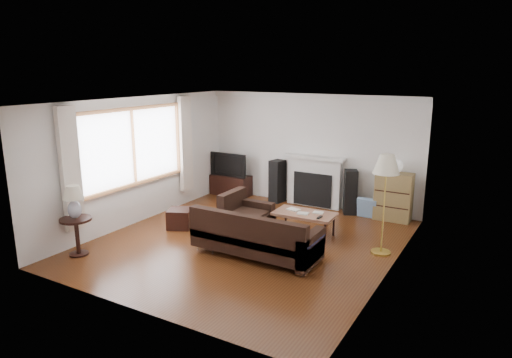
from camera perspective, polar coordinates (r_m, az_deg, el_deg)
The scene contains 17 objects.
room at distance 7.89m, azimuth -1.09°, elevation 0.61°, with size 5.10×5.60×2.54m.
window at distance 9.17m, azimuth -15.03°, elevation 3.90°, with size 0.12×2.74×1.54m, color brown.
curtain_near at distance 8.17m, azimuth -22.20°, elevation 1.13°, with size 0.10×0.35×2.10m, color white.
curtain_far at distance 10.28m, azimuth -8.81°, elevation 4.37°, with size 0.10×0.35×2.10m, color white.
fireplace at distance 10.28m, azimuth 7.26°, elevation -0.28°, with size 1.40×0.26×1.15m, color white.
tv_stand at distance 11.20m, azimuth -3.15°, elevation -0.76°, with size 0.98×0.44×0.49m, color black.
television at distance 11.09m, azimuth -3.18°, elevation 1.89°, with size 0.98×0.13×0.57m, color black.
speaker_left at distance 10.56m, azimuth 2.67°, elevation -0.28°, with size 0.27×0.33×0.98m, color black.
speaker_right at distance 9.90m, azimuth 11.72°, elevation -1.60°, with size 0.26×0.32×0.95m, color black.
bookshelf at distance 9.67m, azimuth 16.81°, elevation -2.13°, with size 0.72×0.34×0.99m, color olive.
globe_lamp at distance 9.52m, azimuth 17.07°, elevation 1.56°, with size 0.28×0.28×0.28m, color white.
sectional_sofa at distance 7.55m, azimuth -0.00°, elevation -6.96°, with size 2.29×1.67×0.74m, color black.
coffee_table at distance 8.56m, azimuth 6.06°, elevation -5.58°, with size 1.12×0.61×0.44m, color #935F46.
footstool at distance 9.04m, azimuth -9.47°, elevation -4.87°, with size 0.44×0.44×0.37m, color black.
floor_lamp at distance 7.79m, azimuth 15.71°, elevation -3.16°, with size 0.43×0.43×1.69m, color gold.
side_table at distance 8.16m, azimuth -21.43°, elevation -6.72°, with size 0.51×0.51×0.64m, color black.
table_lamp at distance 7.99m, azimuth -21.80°, elevation -2.71°, with size 0.34×0.34×0.55m, color silver.
Camera 1 is at (3.97, -6.58, 3.03)m, focal length 32.00 mm.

